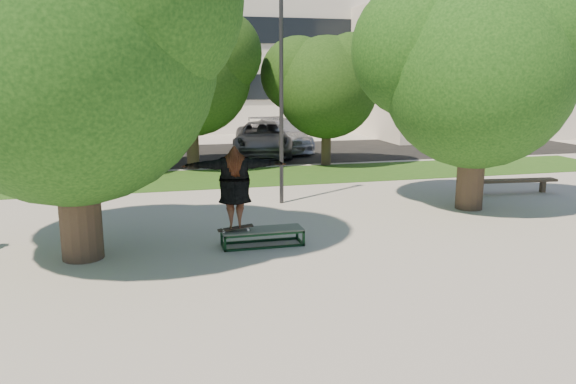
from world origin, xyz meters
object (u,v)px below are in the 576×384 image
object	(u,v)px
lamppost	(281,96)
car_silver_b	(279,135)
car_dark	(151,143)
car_grey	(262,139)
tree_left	(62,38)
grind_box	(262,237)
tree_right	(474,61)
car_silver_a	(11,145)
bench	(512,182)

from	to	relation	value
lamppost	car_silver_b	xyz separation A→B (m)	(2.67, 11.50, -2.36)
car_dark	car_grey	bearing A→B (deg)	-7.92
lamppost	car_dark	world-z (taller)	lamppost
tree_left	car_grey	bearing A→B (deg)	64.07
grind_box	tree_right	bearing A→B (deg)	18.49
tree_left	car_silver_a	size ratio (longest dim) A/B	1.53
grind_box	car_grey	xyz separation A→B (m)	(2.92, 14.10, 0.60)
grind_box	tree_left	bearing A→B (deg)	178.12
tree_left	car_silver_b	size ratio (longest dim) A/B	1.30
car_silver_a	car_dark	xyz separation A→B (m)	(5.85, 0.39, -0.13)
tree_left	car_grey	size ratio (longest dim) A/B	1.25
tree_right	car_silver_b	distance (m)	14.00
grind_box	car_dark	world-z (taller)	car_dark
car_grey	car_dark	bearing A→B (deg)	-175.95
tree_right	car_silver_b	world-z (taller)	tree_right
tree_left	grind_box	bearing A→B (deg)	-1.88
grind_box	car_silver_b	world-z (taller)	car_silver_b
tree_left	car_silver_a	xyz separation A→B (m)	(-4.17, 14.23, -3.63)
car_silver_a	car_silver_b	world-z (taller)	car_silver_b
lamppost	car_silver_b	world-z (taller)	lamppost
car_grey	tree_left	bearing A→B (deg)	-104.63
grind_box	car_grey	world-z (taller)	car_grey
tree_left	car_grey	distance (m)	15.95
lamppost	grind_box	bearing A→B (deg)	-109.35
bench	car_silver_b	distance (m)	12.91
lamppost	bench	xyz separation A→B (m)	(7.50, -0.47, -2.77)
tree_right	bench	distance (m)	4.75
car_silver_a	car_silver_b	distance (m)	12.19
grind_box	car_silver_a	distance (m)	16.47
lamppost	car_silver_a	size ratio (longest dim) A/B	1.31
grind_box	car_silver_b	bearing A→B (deg)	75.25
tree_left	bench	bearing A→B (deg)	15.05
grind_box	bench	xyz separation A→B (m)	(8.92, 3.57, 0.19)
car_dark	tree_left	bearing A→B (deg)	-97.25
lamppost	car_grey	size ratio (longest dim) A/B	1.08
car_silver_b	car_grey	bearing A→B (deg)	-132.85
bench	car_silver_b	bearing A→B (deg)	117.77
lamppost	bench	size ratio (longest dim) A/B	2.06
car_silver_a	car_grey	size ratio (longest dim) A/B	0.82
tree_left	tree_right	world-z (taller)	tree_left
lamppost	car_grey	bearing A→B (deg)	81.52
bench	car_silver_a	size ratio (longest dim) A/B	0.64
tree_right	car_silver_a	bearing A→B (deg)	139.59
grind_box	car_silver_b	size ratio (longest dim) A/B	0.33
bench	tree_right	bearing A→B (deg)	-144.90
car_silver_a	car_grey	world-z (taller)	car_silver_a
car_silver_a	tree_left	bearing A→B (deg)	-77.62
lamppost	car_dark	size ratio (longest dim) A/B	1.53
bench	car_silver_b	size ratio (longest dim) A/B	0.54
tree_left	lamppost	xyz separation A→B (m)	(5.29, 3.91, -1.27)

